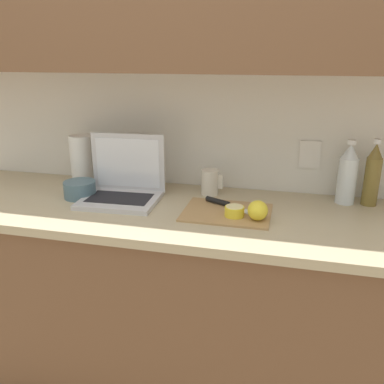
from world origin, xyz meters
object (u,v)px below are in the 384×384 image
(paper_towel_roll, at_px, (82,160))
(lemon_whole_beside, at_px, (258,210))
(cutting_board, at_px, (227,212))
(bowl_white, at_px, (80,189))
(laptop, at_px, (123,185))
(knife, at_px, (223,203))
(bottle_green_soda, at_px, (348,175))
(measuring_cup, at_px, (210,182))
(bottle_oil_tall, at_px, (372,175))
(lemon_half_cut, at_px, (234,211))

(paper_towel_roll, bearing_deg, lemon_whole_beside, -17.59)
(cutting_board, bearing_deg, bowl_white, 177.00)
(lemon_whole_beside, bearing_deg, cutting_board, 155.24)
(laptop, bearing_deg, lemon_whole_beside, -14.65)
(knife, relative_size, bottle_green_soda, 0.90)
(laptop, height_order, bottle_green_soda, laptop)
(bottle_green_soda, bearing_deg, measuring_cup, -177.01)
(cutting_board, height_order, bottle_oil_tall, bottle_oil_tall)
(laptop, relative_size, measuring_cup, 3.01)
(lemon_whole_beside, bearing_deg, laptop, 168.31)
(laptop, distance_m, knife, 0.44)
(bottle_oil_tall, xyz_separation_m, measuring_cup, (-0.67, -0.03, -0.07))
(cutting_board, bearing_deg, lemon_half_cut, -48.00)
(cutting_board, bearing_deg, laptop, 172.10)
(paper_towel_roll, bearing_deg, bottle_oil_tall, 1.16)
(laptop, height_order, bowl_white, laptop)
(cutting_board, height_order, measuring_cup, measuring_cup)
(laptop, bearing_deg, bowl_white, -174.13)
(knife, height_order, measuring_cup, measuring_cup)
(knife, xyz_separation_m, bottle_green_soda, (0.49, 0.18, 0.11))
(laptop, height_order, paper_towel_roll, laptop)
(knife, height_order, bottle_oil_tall, bottle_oil_tall)
(knife, bearing_deg, laptop, -153.92)
(bowl_white, bearing_deg, bottle_green_soda, 10.48)
(bottle_oil_tall, bearing_deg, bottle_green_soda, 180.00)
(lemon_half_cut, xyz_separation_m, bowl_white, (-0.69, 0.07, 0.01))
(cutting_board, height_order, paper_towel_roll, paper_towel_roll)
(lemon_whole_beside, bearing_deg, knife, 141.11)
(bottle_green_soda, height_order, measuring_cup, bottle_green_soda)
(bottle_green_soda, bearing_deg, lemon_whole_beside, -138.58)
(measuring_cup, xyz_separation_m, paper_towel_roll, (-0.62, 0.00, 0.06))
(lemon_half_cut, height_order, bowl_white, bowl_white)
(knife, height_order, lemon_half_cut, lemon_half_cut)
(lemon_half_cut, distance_m, measuring_cup, 0.29)
(cutting_board, relative_size, knife, 1.41)
(knife, height_order, paper_towel_roll, paper_towel_roll)
(lemon_whole_beside, xyz_separation_m, bottle_oil_tall, (0.43, 0.30, 0.08))
(lemon_whole_beside, xyz_separation_m, bottle_green_soda, (0.34, 0.30, 0.08))
(measuring_cup, bearing_deg, laptop, -157.30)
(laptop, xyz_separation_m, lemon_half_cut, (0.50, -0.10, -0.04))
(bottle_oil_tall, bearing_deg, lemon_half_cut, -151.86)
(bowl_white, bearing_deg, laptop, 8.83)
(cutting_board, distance_m, lemon_half_cut, 0.06)
(bottle_green_soda, height_order, bottle_oil_tall, bottle_oil_tall)
(knife, bearing_deg, lemon_half_cut, -33.22)
(lemon_whole_beside, distance_m, bottle_green_soda, 0.46)
(lemon_whole_beside, height_order, bottle_green_soda, bottle_green_soda)
(cutting_board, xyz_separation_m, bowl_white, (-0.65, 0.03, 0.03))
(bottle_green_soda, bearing_deg, knife, -160.00)
(lemon_half_cut, height_order, measuring_cup, measuring_cup)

